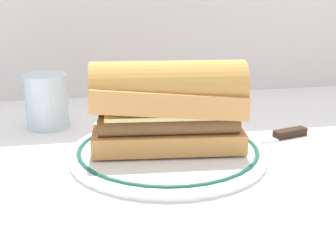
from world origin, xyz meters
TOP-DOWN VIEW (x-y plane):
  - ground_plane at (0.00, 0.00)m, footprint 1.50×1.50m
  - plate at (0.02, 0.04)m, footprint 0.27×0.27m
  - sausage_sandwich at (0.02, 0.04)m, footprint 0.21×0.10m
  - drinking_glass at (-0.15, 0.20)m, footprint 0.07×0.07m
  - butter_knife at (0.18, 0.08)m, footprint 0.15×0.06m

SIDE VIEW (x-z plane):
  - ground_plane at x=0.00m, z-range 0.00..0.00m
  - butter_knife at x=0.18m, z-range 0.00..0.01m
  - plate at x=0.02m, z-range 0.00..0.02m
  - drinking_glass at x=-0.15m, z-range -0.01..0.08m
  - sausage_sandwich at x=0.02m, z-range 0.02..0.13m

